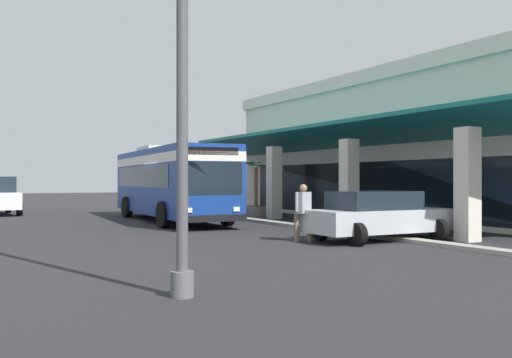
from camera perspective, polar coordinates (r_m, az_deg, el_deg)
ground at (r=27.89m, az=7.50°, el=-3.79°), size 120.00×120.00×0.00m
curb_strip at (r=23.31m, az=1.84°, el=-4.37°), size 26.58×0.50×0.12m
plaza_building at (r=29.38m, az=18.21°, el=2.92°), size 22.45×13.64×6.67m
transit_bus at (r=25.57m, az=-8.54°, el=0.03°), size 11.38×3.46×3.34m
parked_sedan_silver at (r=17.40m, az=12.00°, el=-3.55°), size 2.51×4.44×1.47m
pedestrian at (r=16.76m, az=4.73°, el=-3.04°), size 0.40×0.66×1.67m
potted_palm at (r=27.54m, az=-0.02°, el=-2.44°), size 1.93×1.68×2.71m
lot_light_pole at (r=9.21m, az=-7.34°, el=15.58°), size 0.60×0.60×8.02m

